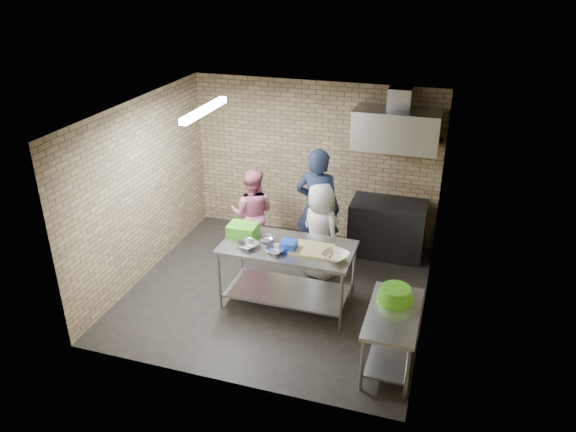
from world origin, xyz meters
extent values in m
plane|color=black|center=(0.00, 0.00, 0.00)|extent=(4.20, 4.20, 0.00)
plane|color=black|center=(0.00, 0.00, 2.70)|extent=(4.20, 4.20, 0.00)
cube|color=tan|center=(0.00, 2.00, 1.35)|extent=(4.20, 0.06, 2.70)
cube|color=tan|center=(0.00, -2.00, 1.35)|extent=(4.20, 0.06, 2.70)
cube|color=tan|center=(-2.10, 0.00, 1.35)|extent=(0.06, 4.00, 2.70)
cube|color=tan|center=(2.10, 0.00, 1.35)|extent=(0.06, 4.00, 2.70)
cube|color=#B0B2B7|center=(0.23, -0.23, 0.45)|extent=(1.82, 0.91, 0.91)
cube|color=silver|center=(1.80, -1.10, 0.38)|extent=(0.60, 1.20, 0.75)
cube|color=black|center=(1.35, 1.65, 0.45)|extent=(1.20, 0.70, 0.90)
cube|color=silver|center=(1.35, 1.70, 2.10)|extent=(1.30, 0.60, 0.60)
cube|color=#A5A8AD|center=(1.35, 1.85, 2.55)|extent=(0.35, 0.30, 0.30)
cube|color=#3F2B19|center=(1.65, 1.89, 1.92)|extent=(0.80, 0.20, 0.04)
cube|color=white|center=(-1.00, 0.00, 2.64)|extent=(0.10, 1.25, 0.08)
cube|color=green|center=(-0.47, -0.11, 0.99)|extent=(0.40, 0.30, 0.16)
cube|color=blue|center=(0.28, -0.33, 0.97)|extent=(0.20, 0.20, 0.13)
cube|color=#D8BB7D|center=(0.58, -0.25, 0.92)|extent=(0.56, 0.42, 0.03)
imported|color=silver|center=(-0.27, -0.43, 0.94)|extent=(0.36, 0.36, 0.07)
imported|color=silver|center=(-0.07, -0.18, 0.94)|extent=(0.28, 0.28, 0.07)
imported|color=silver|center=(0.13, -0.45, 0.94)|extent=(0.34, 0.34, 0.06)
imported|color=beige|center=(0.93, -0.38, 0.95)|extent=(0.45, 0.45, 0.09)
cylinder|color=#B22619|center=(1.40, 1.89, 2.03)|extent=(0.07, 0.07, 0.18)
cylinder|color=green|center=(1.80, 1.89, 2.02)|extent=(0.06, 0.06, 0.15)
imported|color=black|center=(0.34, 0.95, 0.97)|extent=(0.73, 0.50, 1.94)
imported|color=#CD6C89|center=(-0.73, 0.92, 0.75)|extent=(0.81, 0.68, 1.49)
imported|color=white|center=(0.47, 0.62, 0.76)|extent=(0.88, 0.81, 1.51)
camera|label=1|loc=(2.21, -6.52, 4.51)|focal=34.34mm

